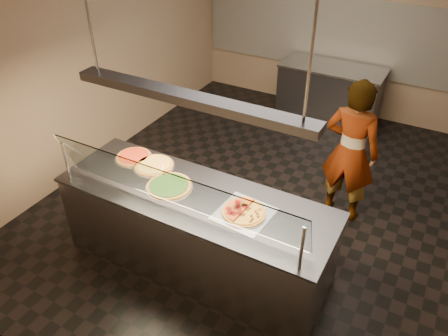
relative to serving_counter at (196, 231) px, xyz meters
The scene contains 19 objects.
ground 1.45m from the serving_counter, 83.83° to the left, with size 5.00×6.00×0.02m, color black.
wall_back 4.49m from the serving_counter, 88.07° to the left, with size 5.00×0.02×3.00m, color #917A5E.
wall_front 1.95m from the serving_counter, 84.90° to the right, with size 5.00×0.02×3.00m, color #917A5E.
wall_left 2.92m from the serving_counter, 150.04° to the left, with size 0.02×6.00×3.00m, color #917A5E.
tile_band 4.42m from the serving_counter, 88.06° to the left, with size 4.90×0.02×1.20m, color silver.
serving_counter is the anchor object (origin of this frame).
sneeze_guard 0.83m from the serving_counter, 90.00° to the right, with size 2.55×0.18×0.54m.
perforated_tray 0.72m from the serving_counter, ahead, with size 0.51×0.51×0.01m.
half_pizza_pepperoni 0.67m from the serving_counter, ahead, with size 0.23×0.41×0.05m.
half_pizza_sausage 0.81m from the serving_counter, ahead, with size 0.23×0.41×0.04m.
pizza_spinach 0.56m from the serving_counter, behind, with size 0.47×0.47×0.03m.
pizza_cheese 0.83m from the serving_counter, 161.26° to the left, with size 0.44×0.44×0.03m.
pizza_tomato 1.08m from the serving_counter, 165.30° to the left, with size 0.40×0.40×0.03m.
pizza_spatula 0.68m from the serving_counter, 162.58° to the left, with size 0.24×0.22×0.02m.
prep_table 3.92m from the serving_counter, 87.64° to the left, with size 1.65×0.74×0.93m.
worker 1.97m from the serving_counter, 55.55° to the left, with size 0.64×0.42×1.76m, color #443E4A.
heat_lamp_housing 1.48m from the serving_counter, ahead, with size 2.30×0.18×0.08m, color #424248.
lamp_rod_left 2.26m from the serving_counter, behind, with size 0.02×0.02×1.01m, color #B7B7BC.
lamp_rod_right 2.26m from the serving_counter, ahead, with size 0.02×0.02×1.01m, color #B7B7BC.
Camera 1 is at (1.72, -4.14, 3.53)m, focal length 35.00 mm.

